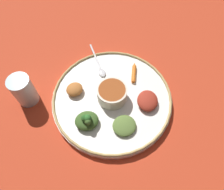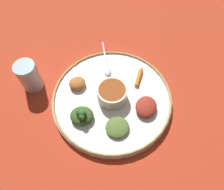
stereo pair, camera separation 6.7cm
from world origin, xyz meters
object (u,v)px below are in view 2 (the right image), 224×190
object	(u,v)px
spoon	(106,64)
drinking_glass	(30,78)
greens_pile	(82,115)
center_bowl	(112,93)
carrot_near_spoon	(139,76)

from	to	relation	value
spoon	drinking_glass	world-z (taller)	drinking_glass
spoon	greens_pile	distance (m)	0.22
spoon	drinking_glass	distance (m)	0.26
center_bowl	carrot_near_spoon	bearing A→B (deg)	-122.01
center_bowl	greens_pile	xyz separation A→B (m)	(0.06, 0.10, -0.01)
center_bowl	drinking_glass	xyz separation A→B (m)	(0.27, 0.03, -0.00)
spoon	center_bowl	bearing A→B (deg)	116.34
greens_pile	carrot_near_spoon	bearing A→B (deg)	-122.60
center_bowl	spoon	distance (m)	0.14
center_bowl	drinking_glass	size ratio (longest dim) A/B	0.89
carrot_near_spoon	drinking_glass	distance (m)	0.36
greens_pile	carrot_near_spoon	size ratio (longest dim) A/B	1.06
greens_pile	carrot_near_spoon	xyz separation A→B (m)	(-0.13, -0.20, -0.01)
greens_pile	drinking_glass	size ratio (longest dim) A/B	0.81
spoon	carrot_near_spoon	world-z (taller)	carrot_near_spoon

